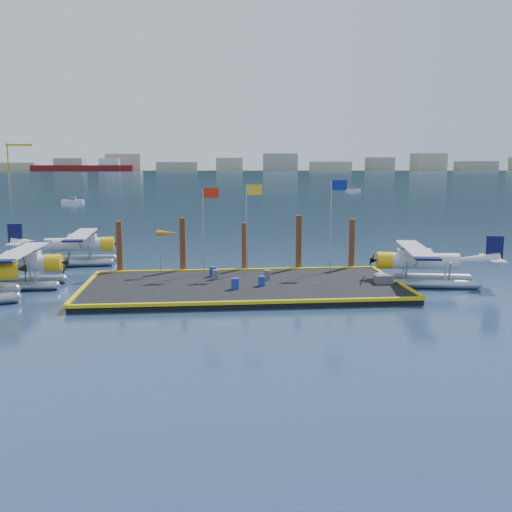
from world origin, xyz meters
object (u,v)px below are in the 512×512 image
(flagpole_red, at_px, (206,217))
(drum_3, at_px, (235,284))
(flagpole_yellow, at_px, (249,215))
(piling_2, at_px, (245,249))
(seaplane_b, at_px, (17,266))
(drum_0, at_px, (216,275))
(piling_3, at_px, (299,245))
(drum_2, at_px, (267,275))
(piling_4, at_px, (352,246))
(flagpole_blue, at_px, (334,212))
(seaplane_c, at_px, (78,246))
(crate, at_px, (384,279))
(seaplane_d, at_px, (420,263))
(drum_1, at_px, (262,281))
(piling_1, at_px, (183,247))
(piling_0, at_px, (120,249))
(drum_5, at_px, (213,272))
(windsock, at_px, (167,234))

(flagpole_red, bearing_deg, drum_3, -72.43)
(flagpole_red, bearing_deg, flagpole_yellow, 0.00)
(piling_2, bearing_deg, seaplane_b, -168.37)
(drum_0, xyz_separation_m, piling_3, (6.24, 3.67, 1.43))
(piling_3, bearing_deg, flagpole_yellow, -157.15)
(drum_2, xyz_separation_m, piling_4, (6.81, 4.14, 1.28))
(flagpole_blue, bearing_deg, seaplane_c, 159.61)
(crate, distance_m, flagpole_red, 12.71)
(seaplane_b, height_order, drum_2, seaplane_b)
(seaplane_b, height_order, piling_2, piling_2)
(flagpole_blue, bearing_deg, flagpole_yellow, 180.00)
(seaplane_d, distance_m, crate, 3.20)
(drum_1, xyz_separation_m, piling_1, (-5.10, 6.10, 1.39))
(seaplane_c, height_order, flagpole_blue, flagpole_blue)
(drum_0, distance_m, drum_2, 3.46)
(piling_0, relative_size, piling_2, 1.05)
(piling_0, bearing_deg, piling_1, 0.00)
(drum_5, xyz_separation_m, windsock, (-3.12, 1.05, 2.49))
(drum_0, distance_m, drum_1, 3.73)
(flagpole_yellow, height_order, piling_1, flagpole_yellow)
(drum_3, distance_m, flagpole_blue, 9.85)
(flagpole_red, bearing_deg, seaplane_c, 145.17)
(flagpole_red, bearing_deg, piling_3, 13.25)
(windsock, bearing_deg, seaplane_c, 136.57)
(crate, height_order, windsock, windsock)
(seaplane_d, height_order, piling_0, piling_0)
(seaplane_b, height_order, seaplane_d, seaplane_d)
(drum_5, relative_size, windsock, 0.21)
(seaplane_c, relative_size, piling_3, 2.20)
(seaplane_c, distance_m, crate, 24.56)
(seaplane_d, xyz_separation_m, drum_2, (-10.18, 0.75, -0.74))
(flagpole_red, relative_size, piling_1, 1.43)
(drum_2, xyz_separation_m, flagpole_yellow, (-0.99, 2.54, 3.79))
(seaplane_b, xyz_separation_m, drum_1, (15.77, -2.97, -0.73))
(drum_1, bearing_deg, piling_3, 60.84)
(flagpole_blue, bearing_deg, seaplane_b, -175.93)
(drum_5, distance_m, piling_1, 3.64)
(drum_0, distance_m, piling_3, 7.37)
(piling_3, bearing_deg, seaplane_c, 161.95)
(seaplane_d, relative_size, piling_3, 2.20)
(drum_5, bearing_deg, drum_3, -73.15)
(seaplane_b, xyz_separation_m, seaplane_c, (2.06, 8.69, 0.02))
(seaplane_d, relative_size, flagpole_blue, 1.46)
(flagpole_yellow, relative_size, piling_2, 1.63)
(piling_0, bearing_deg, drum_0, -28.46)
(seaplane_c, distance_m, drum_5, 13.51)
(piling_0, height_order, piling_1, piling_1)
(drum_3, distance_m, crate, 9.65)
(seaplane_b, bearing_deg, piling_1, 105.80)
(flagpole_yellow, bearing_deg, piling_3, 22.85)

